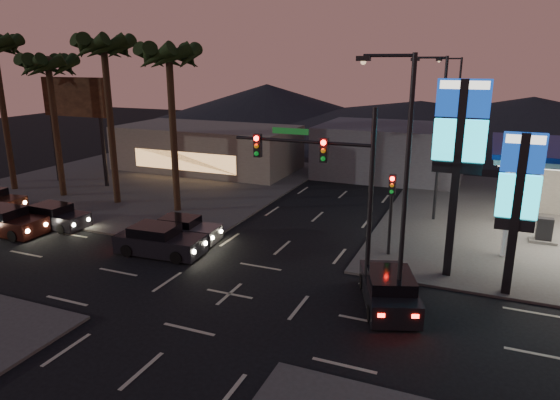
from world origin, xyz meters
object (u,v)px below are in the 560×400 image
at_px(pylon_sign_tall, 459,140).
at_px(car_lane_a_mid, 6,222).
at_px(car_lane_b_mid, 55,216).
at_px(suv_station, 389,290).
at_px(car_lane_a_front, 159,241).
at_px(pylon_sign_short, 519,190).
at_px(car_lane_b_front, 184,230).
at_px(traffic_signal_mast, 330,174).

relative_size(pylon_sign_tall, car_lane_a_mid, 1.89).
relative_size(car_lane_b_mid, suv_station, 0.88).
bearing_deg(car_lane_a_front, pylon_sign_short, 6.04).
bearing_deg(car_lane_a_mid, suv_station, -1.02).
xyz_separation_m(car_lane_a_front, suv_station, (12.10, -1.15, -0.00)).
height_order(pylon_sign_tall, car_lane_b_front, pylon_sign_tall).
bearing_deg(car_lane_a_front, pylon_sign_tall, 11.07).
height_order(car_lane_a_front, car_lane_a_mid, car_lane_a_mid).
bearing_deg(car_lane_a_front, car_lane_a_mid, -175.77).
height_order(car_lane_b_front, suv_station, suv_station).
xyz_separation_m(pylon_sign_short, car_lane_a_mid, (-26.71, -2.50, -3.94)).
distance_m(traffic_signal_mast, suv_station, 5.32).
height_order(pylon_sign_short, car_lane_b_mid, pylon_sign_short).
relative_size(pylon_sign_tall, suv_station, 1.84).
distance_m(car_lane_a_front, car_lane_b_mid, 8.58).
bearing_deg(pylon_sign_short, pylon_sign_tall, 158.20).
height_order(traffic_signal_mast, car_lane_b_front, traffic_signal_mast).
distance_m(pylon_sign_short, car_lane_a_front, 17.12).
distance_m(pylon_sign_tall, car_lane_a_front, 15.42).
distance_m(car_lane_a_mid, car_lane_b_front, 10.59).
distance_m(pylon_sign_tall, car_lane_b_front, 15.21).
distance_m(car_lane_a_front, car_lane_a_mid, 10.17).
bearing_deg(car_lane_a_mid, pylon_sign_short, 5.36).
xyz_separation_m(pylon_sign_short, car_lane_b_mid, (-25.06, -0.51, -4.01)).
distance_m(pylon_sign_tall, suv_station, 7.18).
distance_m(pylon_sign_short, car_lane_a_mid, 27.12).
height_order(traffic_signal_mast, suv_station, traffic_signal_mast).
bearing_deg(pylon_sign_tall, car_lane_b_front, -177.98).
distance_m(pylon_sign_short, car_lane_b_mid, 25.39).
distance_m(traffic_signal_mast, car_lane_b_front, 10.83).
bearing_deg(traffic_signal_mast, car_lane_a_front, 175.35).
relative_size(traffic_signal_mast, car_lane_a_front, 1.68).
distance_m(pylon_sign_tall, car_lane_a_mid, 25.11).
bearing_deg(car_lane_b_mid, pylon_sign_short, 1.16).
relative_size(pylon_sign_short, car_lane_a_front, 1.47).
bearing_deg(pylon_sign_tall, suv_station, -116.85).
relative_size(car_lane_a_mid, car_lane_b_mid, 1.10).
distance_m(car_lane_b_mid, suv_station, 20.73).
xyz_separation_m(pylon_sign_tall, car_lane_a_front, (-14.07, -2.75, -5.69)).
relative_size(pylon_sign_short, suv_station, 1.43).
relative_size(car_lane_a_front, car_lane_b_front, 1.15).
relative_size(pylon_sign_tall, car_lane_a_front, 1.89).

